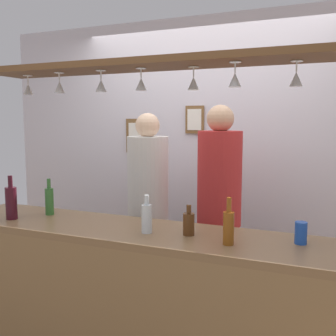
% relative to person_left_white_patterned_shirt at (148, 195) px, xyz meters
% --- Properties ---
extents(back_wall, '(4.40, 0.06, 2.60)m').
position_rel_person_left_white_patterned_shirt_xyz_m(back_wall, '(0.32, 0.67, 0.27)').
color(back_wall, silver).
rests_on(back_wall, ground_plane).
extents(bar_counter, '(2.70, 0.55, 0.97)m').
position_rel_person_left_white_patterned_shirt_xyz_m(bar_counter, '(0.32, -0.93, -0.37)').
color(bar_counter, brown).
rests_on(bar_counter, ground_plane).
extents(overhead_glass_rack, '(2.20, 0.36, 0.04)m').
position_rel_person_left_white_patterned_shirt_xyz_m(overhead_glass_rack, '(0.32, -0.73, 0.95)').
color(overhead_glass_rack, brown).
extents(hanging_wineglass_far_left, '(0.07, 0.07, 0.13)m').
position_rel_person_left_white_patterned_shirt_xyz_m(hanging_wineglass_far_left, '(-0.57, -0.72, 0.83)').
color(hanging_wineglass_far_left, silver).
rests_on(hanging_wineglass_far_left, overhead_glass_rack).
extents(hanging_wineglass_left, '(0.07, 0.07, 0.13)m').
position_rel_person_left_white_patterned_shirt_xyz_m(hanging_wineglass_left, '(-0.27, -0.77, 0.83)').
color(hanging_wineglass_left, silver).
rests_on(hanging_wineglass_left, overhead_glass_rack).
extents(hanging_wineglass_center_left, '(0.07, 0.07, 0.13)m').
position_rel_person_left_white_patterned_shirt_xyz_m(hanging_wineglass_center_left, '(0.04, -0.76, 0.83)').
color(hanging_wineglass_center_left, silver).
rests_on(hanging_wineglass_center_left, overhead_glass_rack).
extents(hanging_wineglass_center, '(0.07, 0.07, 0.13)m').
position_rel_person_left_white_patterned_shirt_xyz_m(hanging_wineglass_center, '(0.32, -0.75, 0.83)').
color(hanging_wineglass_center, silver).
rests_on(hanging_wineglass_center, overhead_glass_rack).
extents(hanging_wineglass_center_right, '(0.07, 0.07, 0.13)m').
position_rel_person_left_white_patterned_shirt_xyz_m(hanging_wineglass_center_right, '(0.63, -0.69, 0.83)').
color(hanging_wineglass_center_right, silver).
rests_on(hanging_wineglass_center_right, overhead_glass_rack).
extents(hanging_wineglass_right, '(0.07, 0.07, 0.13)m').
position_rel_person_left_white_patterned_shirt_xyz_m(hanging_wineglass_right, '(0.89, -0.78, 0.83)').
color(hanging_wineglass_right, silver).
rests_on(hanging_wineglass_right, overhead_glass_rack).
extents(hanging_wineglass_far_right, '(0.07, 0.07, 0.13)m').
position_rel_person_left_white_patterned_shirt_xyz_m(hanging_wineglass_far_right, '(1.20, -0.69, 0.83)').
color(hanging_wineglass_far_right, silver).
rests_on(hanging_wineglass_far_right, overhead_glass_rack).
extents(person_left_white_patterned_shirt, '(0.34, 0.34, 1.70)m').
position_rel_person_left_white_patterned_shirt_xyz_m(person_left_white_patterned_shirt, '(0.00, 0.00, 0.00)').
color(person_left_white_patterned_shirt, '#2D334C').
rests_on(person_left_white_patterned_shirt, ground_plane).
extents(person_right_red_shirt, '(0.34, 0.34, 1.76)m').
position_rel_person_left_white_patterned_shirt_xyz_m(person_right_red_shirt, '(0.61, 0.00, 0.04)').
color(person_right_red_shirt, '#2D334C').
rests_on(person_right_red_shirt, ground_plane).
extents(bottle_beer_amber_tall, '(0.06, 0.06, 0.26)m').
position_rel_person_left_white_patterned_shirt_xyz_m(bottle_beer_amber_tall, '(0.89, -0.86, 0.04)').
color(bottle_beer_amber_tall, brown).
rests_on(bottle_beer_amber_tall, bar_counter).
extents(bottle_beer_green_import, '(0.06, 0.06, 0.26)m').
position_rel_person_left_white_patterned_shirt_xyz_m(bottle_beer_green_import, '(-0.45, -0.69, 0.05)').
color(bottle_beer_green_import, '#336B2D').
rests_on(bottle_beer_green_import, bar_counter).
extents(bottle_wine_dark_red, '(0.08, 0.08, 0.30)m').
position_rel_person_left_white_patterned_shirt_xyz_m(bottle_wine_dark_red, '(-0.61, -0.89, 0.06)').
color(bottle_wine_dark_red, '#380F19').
rests_on(bottle_wine_dark_red, bar_counter).
extents(bottle_beer_brown_stubby, '(0.07, 0.07, 0.18)m').
position_rel_person_left_white_patterned_shirt_xyz_m(bottle_beer_brown_stubby, '(0.64, -0.78, 0.01)').
color(bottle_beer_brown_stubby, '#512D14').
rests_on(bottle_beer_brown_stubby, bar_counter).
extents(bottle_soda_clear, '(0.06, 0.06, 0.23)m').
position_rel_person_left_white_patterned_shirt_xyz_m(bottle_soda_clear, '(0.39, -0.83, 0.04)').
color(bottle_soda_clear, silver).
rests_on(bottle_soda_clear, bar_counter).
extents(drink_can, '(0.07, 0.07, 0.12)m').
position_rel_person_left_white_patterned_shirt_xyz_m(drink_can, '(1.25, -0.70, 0.01)').
color(drink_can, '#1E4CB2').
rests_on(drink_can, bar_counter).
extents(picture_frame_caricature, '(0.26, 0.02, 0.34)m').
position_rel_person_left_white_patterned_shirt_xyz_m(picture_frame_caricature, '(-0.41, 0.62, 0.46)').
color(picture_frame_caricature, brown).
rests_on(picture_frame_caricature, back_wall).
extents(picture_frame_crest, '(0.18, 0.02, 0.26)m').
position_rel_person_left_white_patterned_shirt_xyz_m(picture_frame_crest, '(0.19, 0.62, 0.62)').
color(picture_frame_crest, brown).
rests_on(picture_frame_crest, back_wall).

